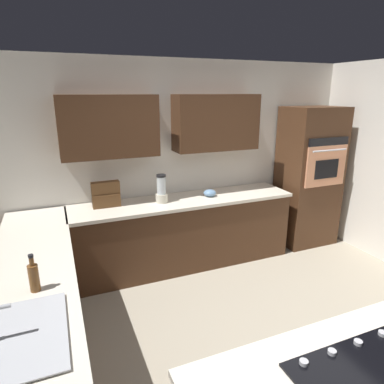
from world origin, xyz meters
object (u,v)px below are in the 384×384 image
(dish_soap_bottle, at_px, (34,277))
(blender, at_px, (162,191))
(sink_unit, at_px, (21,336))
(mixing_bowl, at_px, (210,193))
(wall_oven, at_px, (309,177))
(cooktop, at_px, (383,383))
(spice_rack, at_px, (106,194))

(dish_soap_bottle, bearing_deg, blender, -132.46)
(sink_unit, bearing_deg, mixing_bowl, -136.43)
(wall_oven, xyz_separation_m, sink_unit, (3.68, 1.98, -0.09))
(blender, bearing_deg, mixing_bowl, 180.00)
(cooktop, height_order, blender, blender)
(sink_unit, distance_m, cooktop, 1.85)
(sink_unit, relative_size, spice_rack, 2.19)
(sink_unit, bearing_deg, cooktop, 148.31)
(sink_unit, bearing_deg, dish_soap_bottle, -96.95)
(cooktop, bearing_deg, sink_unit, -31.69)
(wall_oven, height_order, blender, wall_oven)
(dish_soap_bottle, bearing_deg, mixing_bowl, -143.46)
(sink_unit, relative_size, blender, 2.01)
(wall_oven, xyz_separation_m, dish_soap_bottle, (3.62, 1.50, 0.00))
(blender, height_order, mixing_bowl, blender)
(sink_unit, distance_m, mixing_bowl, 2.87)
(sink_unit, relative_size, mixing_bowl, 4.31)
(sink_unit, distance_m, spice_rack, 2.21)
(blender, bearing_deg, sink_unit, 54.15)
(sink_unit, bearing_deg, wall_oven, -151.74)
(mixing_bowl, bearing_deg, wall_oven, -180.00)
(wall_oven, relative_size, mixing_bowl, 12.35)
(spice_rack, bearing_deg, cooktop, 104.65)
(cooktop, xyz_separation_m, blender, (0.14, -2.95, 0.14))
(blender, bearing_deg, wall_oven, -180.00)
(cooktop, distance_m, blender, 2.95)
(sink_unit, xyz_separation_m, mixing_bowl, (-2.08, -1.98, 0.03))
(blender, distance_m, dish_soap_bottle, 2.03)
(mixing_bowl, relative_size, dish_soap_bottle, 0.60)
(wall_oven, bearing_deg, mixing_bowl, 0.00)
(blender, relative_size, spice_rack, 1.09)
(spice_rack, bearing_deg, dish_soap_bottle, 65.52)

